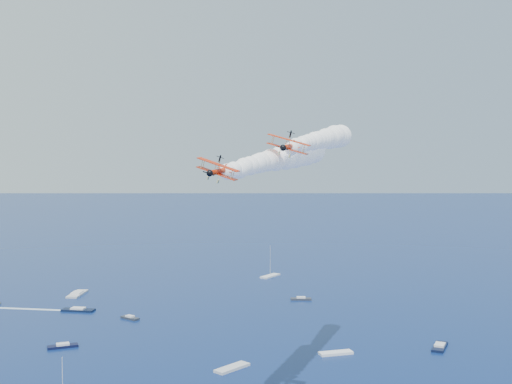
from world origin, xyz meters
TOP-DOWN VIEW (x-y plane):
  - biplane_lead at (19.50, 23.73)m, footprint 11.34×12.25m
  - biplane_trail at (-2.51, 16.27)m, footprint 9.59×10.53m
  - smoke_trail_lead at (41.98, 37.57)m, footprint 55.05×50.04m
  - smoke_trail_trail at (20.81, 28.65)m, footprint 54.91×46.88m
  - spectator_boats at (1.73, 120.82)m, footprint 251.84×156.95m

SIDE VIEW (x-z plane):
  - spectator_boats at x=1.73m, z-range 0.00..0.70m
  - biplane_trail at x=-2.51m, z-range 48.73..55.64m
  - smoke_trail_trail at x=20.81m, z-range 49.18..59.14m
  - biplane_lead at x=19.50m, z-range 52.65..60.44m
  - smoke_trail_lead at x=41.98m, z-range 53.55..63.51m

